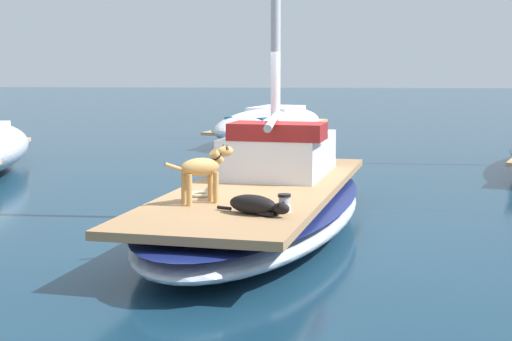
{
  "coord_description": "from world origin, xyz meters",
  "views": [
    {
      "loc": [
        0.65,
        -10.88,
        2.37
      ],
      "look_at": [
        0.0,
        -1.0,
        1.01
      ],
      "focal_mm": 56.16,
      "sensor_mm": 36.0,
      "label": 1
    }
  ],
  "objects_px": {
    "dog_tan": "(203,169)",
    "dog_black": "(256,205)",
    "coiled_rope": "(200,194)",
    "moored_boat_far_astern": "(271,123)",
    "deck_winch": "(284,204)",
    "sailboat_main": "(261,209)"
  },
  "relations": [
    {
      "from": "deck_winch",
      "to": "coiled_rope",
      "type": "relative_size",
      "value": 0.65
    },
    {
      "from": "dog_tan",
      "to": "moored_boat_far_astern",
      "type": "xyz_separation_m",
      "value": [
        0.14,
        14.04,
        -0.54
      ]
    },
    {
      "from": "sailboat_main",
      "to": "dog_tan",
      "type": "bearing_deg",
      "value": -113.5
    },
    {
      "from": "sailboat_main",
      "to": "moored_boat_far_astern",
      "type": "height_order",
      "value": "moored_boat_far_astern"
    },
    {
      "from": "sailboat_main",
      "to": "dog_black",
      "type": "height_order",
      "value": "dog_black"
    },
    {
      "from": "dog_black",
      "to": "coiled_rope",
      "type": "xyz_separation_m",
      "value": [
        -0.8,
        1.19,
        -0.08
      ]
    },
    {
      "from": "sailboat_main",
      "to": "deck_winch",
      "type": "bearing_deg",
      "value": -78.72
    },
    {
      "from": "deck_winch",
      "to": "moored_boat_far_astern",
      "type": "xyz_separation_m",
      "value": [
        -0.85,
        14.55,
        -0.21
      ]
    },
    {
      "from": "coiled_rope",
      "to": "moored_boat_far_astern",
      "type": "bearing_deg",
      "value": 88.89
    },
    {
      "from": "coiled_rope",
      "to": "moored_boat_far_astern",
      "type": "relative_size",
      "value": 0.04
    },
    {
      "from": "dog_black",
      "to": "coiled_rope",
      "type": "distance_m",
      "value": 1.44
    },
    {
      "from": "deck_winch",
      "to": "moored_boat_far_astern",
      "type": "height_order",
      "value": "moored_boat_far_astern"
    },
    {
      "from": "dog_tan",
      "to": "dog_black",
      "type": "relative_size",
      "value": 0.92
    },
    {
      "from": "dog_tan",
      "to": "coiled_rope",
      "type": "distance_m",
      "value": 0.67
    },
    {
      "from": "dog_tan",
      "to": "dog_black",
      "type": "bearing_deg",
      "value": -44.64
    },
    {
      "from": "sailboat_main",
      "to": "dog_tan",
      "type": "xyz_separation_m",
      "value": [
        -0.61,
        -1.4,
        0.75
      ]
    },
    {
      "from": "dog_tan",
      "to": "dog_black",
      "type": "distance_m",
      "value": 1.0
    },
    {
      "from": "sailboat_main",
      "to": "coiled_rope",
      "type": "height_order",
      "value": "coiled_rope"
    },
    {
      "from": "deck_winch",
      "to": "coiled_rope",
      "type": "height_order",
      "value": "deck_winch"
    },
    {
      "from": "sailboat_main",
      "to": "moored_boat_far_astern",
      "type": "xyz_separation_m",
      "value": [
        -0.47,
        12.63,
        0.21
      ]
    },
    {
      "from": "dog_black",
      "to": "moored_boat_far_astern",
      "type": "relative_size",
      "value": 0.11
    },
    {
      "from": "dog_tan",
      "to": "coiled_rope",
      "type": "height_order",
      "value": "dog_tan"
    }
  ]
}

